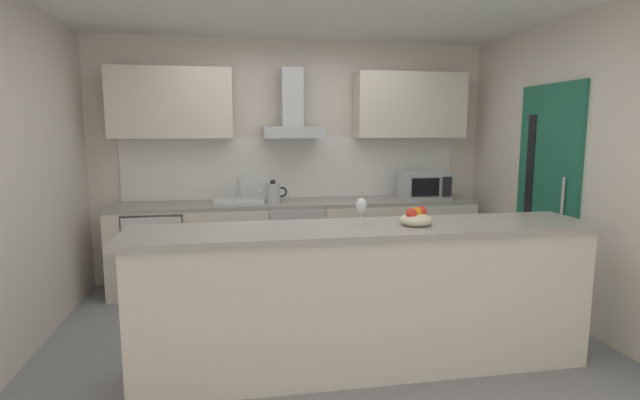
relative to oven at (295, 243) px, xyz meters
The scene contains 17 objects.
ground 1.46m from the oven, 88.23° to the right, with size 5.30×4.46×0.02m, color gray.
wall_back 0.93m from the oven, 83.99° to the left, with size 5.30×0.12×2.60m, color silver.
wall_left 2.70m from the oven, 147.41° to the right, with size 0.12×4.46×2.60m, color silver.
wall_right 2.77m from the oven, 31.59° to the right, with size 0.12×4.46×2.60m, color silver.
backsplash_tile 0.84m from the oven, 82.70° to the left, with size 3.65×0.02×0.66m, color white.
counter_back 0.05m from the oven, 31.57° to the left, with size 3.78×0.60×0.90m.
counter_island 1.92m from the oven, 82.52° to the right, with size 3.17×0.64×1.01m.
upper_cabinets 1.46m from the oven, 76.35° to the left, with size 3.73×0.32×0.70m.
side_door 2.48m from the oven, 25.74° to the right, with size 0.08×0.85×2.05m.
oven is the anchor object (origin of this frame).
refrigerator 1.40m from the oven, behind, with size 0.58×0.60×0.85m.
microwave 1.54m from the oven, ahead, with size 0.50×0.38×0.30m.
sink 0.74m from the oven, behind, with size 0.50×0.40×0.26m.
kettle 0.59m from the oven, behind, with size 0.29×0.15×0.24m.
range_hood 1.33m from the oven, 90.00° to the left, with size 0.62×0.45×0.72m.
wine_glass 1.95m from the oven, 82.66° to the right, with size 0.08×0.08×0.18m.
fruit_bowl 2.10m from the oven, 73.15° to the right, with size 0.22×0.22×0.13m.
Camera 1 is at (-0.66, -3.59, 1.64)m, focal length 27.16 mm.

